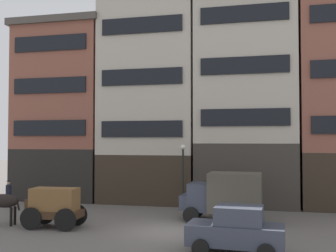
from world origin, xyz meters
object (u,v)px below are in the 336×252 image
at_px(sedan_dark, 236,230).
at_px(pedestrian_officer, 9,192).
at_px(draft_horse, 2,200).
at_px(delivery_truck_near, 224,195).
at_px(streetlamp_curbside, 183,168).
at_px(cargo_wagon, 54,205).

bearing_deg(sedan_dark, pedestrian_officer, 153.40).
distance_m(draft_horse, pedestrian_officer, 5.76).
bearing_deg(sedan_dark, delivery_truck_near, 99.07).
bearing_deg(delivery_truck_near, pedestrian_officer, 174.58).
distance_m(sedan_dark, pedestrian_officer, 16.92).
height_order(sedan_dark, pedestrian_officer, sedan_dark).
bearing_deg(streetlamp_curbside, draft_horse, -142.87).
relative_size(cargo_wagon, delivery_truck_near, 0.67).
relative_size(delivery_truck_near, streetlamp_curbside, 1.07).
bearing_deg(delivery_truck_near, cargo_wagon, -156.42).
bearing_deg(draft_horse, cargo_wagon, 0.04).
bearing_deg(cargo_wagon, delivery_truck_near, 23.58).
bearing_deg(delivery_truck_near, sedan_dark, -80.93).
bearing_deg(streetlamp_curbside, delivery_truck_near, -44.50).
relative_size(cargo_wagon, sedan_dark, 0.78).
bearing_deg(draft_horse, streetlamp_curbside, 37.13).
xyz_separation_m(sedan_dark, pedestrian_officer, (-15.13, 7.58, 0.07)).
height_order(delivery_truck_near, streetlamp_curbside, streetlamp_curbside).
distance_m(cargo_wagon, draft_horse, 2.95).
bearing_deg(pedestrian_officer, delivery_truck_near, -5.42).
relative_size(pedestrian_officer, streetlamp_curbside, 0.44).
distance_m(draft_horse, sedan_dark, 12.45).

